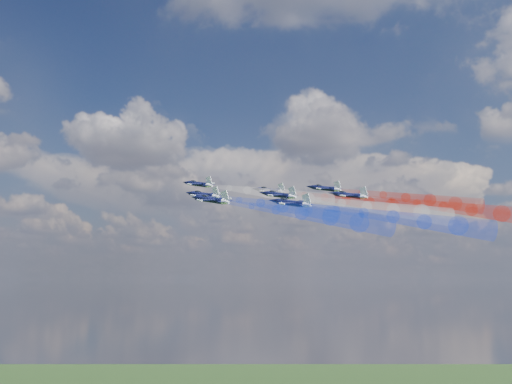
% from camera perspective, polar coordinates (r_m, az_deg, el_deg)
% --- Properties ---
extents(jet_lead, '(14.15, 12.81, 6.43)m').
position_cam_1_polar(jet_lead, '(165.56, -5.29, 0.73)').
color(jet_lead, black).
extents(trail_lead, '(35.61, 16.80, 11.09)m').
position_cam_1_polar(trail_lead, '(150.00, 0.98, -0.08)').
color(trail_lead, white).
extents(jet_inner_left, '(14.15, 12.81, 6.43)m').
position_cam_1_polar(jet_inner_left, '(145.49, -4.82, -0.27)').
color(jet_inner_left, black).
extents(trail_inner_left, '(35.61, 16.80, 11.09)m').
position_cam_1_polar(trail_inner_left, '(130.27, 2.47, -1.32)').
color(trail_inner_left, blue).
extents(jet_inner_right, '(14.15, 12.81, 6.43)m').
position_cam_1_polar(jet_inner_right, '(162.94, 1.25, 0.12)').
color(jet_inner_right, black).
extents(trail_inner_right, '(35.61, 16.80, 11.09)m').
position_cam_1_polar(trail_inner_right, '(149.60, 8.23, -0.75)').
color(trail_inner_right, red).
extents(jet_outer_left, '(14.15, 12.81, 6.43)m').
position_cam_1_polar(jet_outer_left, '(130.38, -4.11, -0.72)').
color(jet_outer_left, black).
extents(trail_outer_left, '(35.61, 16.80, 11.09)m').
position_cam_1_polar(trail_outer_left, '(115.55, 4.21, -1.96)').
color(trail_outer_left, blue).
extents(jet_center_third, '(14.15, 12.81, 6.43)m').
position_cam_1_polar(jet_center_third, '(145.25, 2.10, -0.27)').
color(jet_center_third, black).
extents(trail_center_third, '(35.61, 16.80, 11.09)m').
position_cam_1_polar(trail_center_third, '(132.37, 10.08, -1.30)').
color(trail_center_third, white).
extents(jet_outer_right, '(14.15, 12.81, 6.43)m').
position_cam_1_polar(jet_outer_right, '(165.22, 6.31, 0.33)').
color(jet_outer_right, black).
extents(trail_outer_right, '(35.61, 16.80, 11.09)m').
position_cam_1_polar(trail_outer_right, '(153.64, 13.55, -0.51)').
color(trail_outer_right, red).
extents(jet_rear_left, '(14.15, 12.81, 6.43)m').
position_cam_1_polar(jet_rear_left, '(128.94, 3.23, -1.01)').
color(jet_rear_left, black).
extents(trail_rear_left, '(35.61, 16.80, 11.09)m').
position_cam_1_polar(trail_rear_left, '(116.68, 12.43, -2.25)').
color(trail_rear_left, blue).
extents(jet_rear_right, '(14.15, 12.81, 6.43)m').
position_cam_1_polar(jet_rear_right, '(148.84, 8.52, -0.30)').
color(jet_rear_right, black).
extents(trail_rear_right, '(35.61, 16.80, 11.09)m').
position_cam_1_polar(trail_rear_right, '(138.25, 16.77, -1.28)').
color(trail_rear_right, red).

